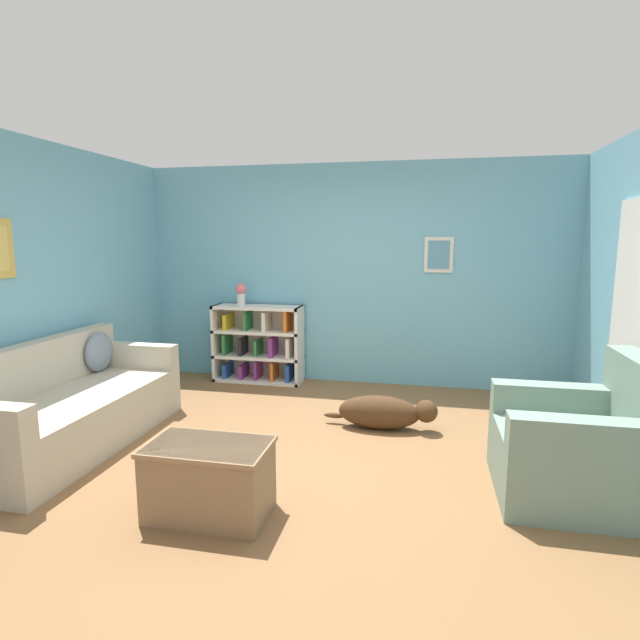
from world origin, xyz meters
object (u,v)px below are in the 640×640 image
Objects in this scene: bookshelf at (259,344)px; coffee_table at (209,478)px; couch at (68,408)px; recliner_chair at (582,448)px; vase at (241,293)px; dog at (384,412)px.

coffee_table is (0.68, -2.97, -0.20)m from bookshelf.
couch is 1.82m from coffee_table.
recliner_chair reaches higher than coffee_table.
coffee_table is at bearing -162.73° from recliner_chair.
vase is at bearing -174.35° from bookshelf.
dog is 2.42m from vase.
bookshelf is 0.66m from vase.
bookshelf reaches higher than dog.
vase is (-3.23, 2.23, 0.74)m from recliner_chair.
dog is at bearing 19.05° from couch.
recliner_chair is at bearing -0.91° from couch.
vase is at bearing 70.97° from couch.
couch is at bearing -113.69° from bookshelf.
couch is 2.39m from bookshelf.
bookshelf is at bearing 141.73° from dog.
bookshelf is at bearing 143.37° from recliner_chair.
bookshelf is 1.11× the size of recliner_chair.
coffee_table is at bearing -119.51° from dog.
coffee_table is at bearing -73.22° from vase.
vase is at bearing 145.52° from dog.
recliner_chair is (3.02, -2.25, -0.11)m from bookshelf.
couch reaches higher than coffee_table.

